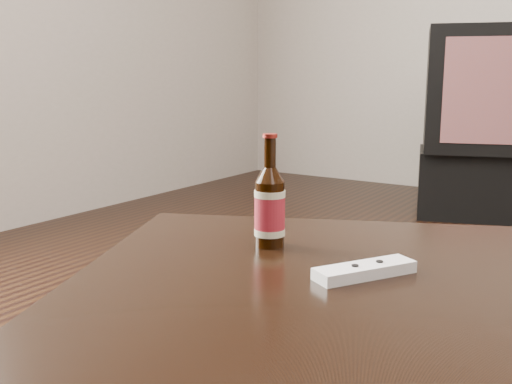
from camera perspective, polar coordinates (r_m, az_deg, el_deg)
The scene contains 5 objects.
tv_stand at distance 3.67m, azimuth 22.57°, elevation 0.70°, with size 0.94×0.47×0.38m, color black.
tv at distance 3.61m, azimuth 23.20°, elevation 8.94°, with size 1.04×0.82×0.68m.
coffee_table at distance 0.99m, azimuth 22.13°, elevation -11.91°, with size 1.51×1.23×0.49m.
beer_bottle at distance 1.09m, azimuth 1.32°, elevation -1.45°, with size 0.06×0.06×0.21m.
remote at distance 0.96m, azimuth 10.32°, elevation -7.35°, with size 0.13×0.17×0.02m.
Camera 1 is at (0.25, -1.19, 0.80)m, focal length 42.00 mm.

